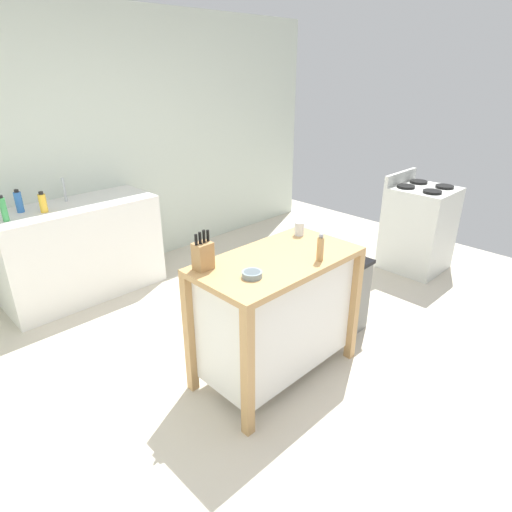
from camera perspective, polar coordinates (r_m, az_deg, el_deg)
ground_plane at (r=3.16m, az=3.04°, el=-16.11°), size 6.98×6.98×0.00m
wall_back at (r=4.59m, az=-21.27°, el=13.15°), size 5.98×0.10×2.60m
kitchen_island at (r=2.94m, az=2.75°, el=-7.34°), size 1.13×0.61×0.90m
knife_block at (r=2.59m, az=-7.08°, el=0.12°), size 0.11×0.09×0.25m
bowl_ceramic_small at (r=2.50m, az=-0.60°, el=-2.40°), size 0.12×0.12×0.04m
drinking_cup at (r=3.14m, az=5.78°, el=3.65°), size 0.07×0.07×0.10m
pepper_grinder at (r=2.72m, az=8.56°, el=1.09°), size 0.04×0.04×0.18m
trash_bin at (r=3.58m, az=11.77°, el=-5.25°), size 0.36×0.28×0.63m
sink_counter at (r=4.36m, az=-22.30°, el=0.76°), size 1.42×0.60×0.90m
sink_faucet at (r=4.32m, az=-24.19°, el=8.07°), size 0.02×0.02×0.22m
bottle_dish_soap at (r=3.96m, az=-30.57°, el=5.39°), size 0.05×0.05×0.21m
bottle_spray_cleaner at (r=4.07m, az=-26.53°, el=6.36°), size 0.06×0.06×0.18m
bottle_hand_soap at (r=4.16m, az=-29.05°, el=6.34°), size 0.06×0.06×0.20m
stove at (r=4.90m, az=20.81°, el=3.51°), size 0.60×0.60×1.02m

